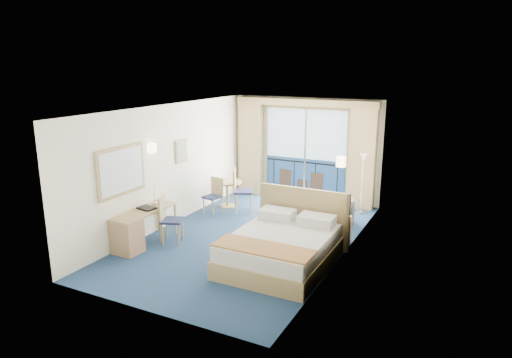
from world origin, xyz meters
The scene contains 22 objects.
floor centered at (0.00, 0.00, 0.00)m, with size 6.50×6.50×0.00m, color navy.
room_walls centered at (0.00, 0.00, 1.78)m, with size 4.04×6.54×2.72m.
balcony_door centered at (-0.01, 3.22, 1.14)m, with size 2.36×0.03×2.52m.
curtain_left centered at (-1.55, 3.07, 1.28)m, with size 0.65×0.22×2.55m, color tan.
curtain_right centered at (1.55, 3.07, 1.28)m, with size 0.65×0.22×2.55m, color tan.
pelmet centered at (0.00, 3.10, 2.58)m, with size 3.80×0.25×0.18m, color tan.
mirror centered at (-1.97, -1.50, 1.55)m, with size 0.05×1.25×0.95m.
wall_print centered at (-1.97, 0.45, 1.60)m, with size 0.04×0.42×0.52m.
sconce_left centered at (-1.94, -0.60, 1.85)m, with size 0.18×0.18×0.18m, color #FFE6B2.
sconce_right centered at (1.94, -0.15, 1.85)m, with size 0.18×0.18×0.18m, color #FFE6B2.
bed centered at (1.12, -0.85, 0.33)m, with size 1.87×2.23×1.18m.
nightstand centered at (1.75, 0.46, 0.30)m, with size 0.45×0.43×0.59m, color #A47456.
phone centered at (1.79, 0.46, 0.63)m, with size 0.19×0.15×0.09m, color white.
armchair centered at (1.37, 1.70, 0.32)m, with size 0.69×0.71×0.65m, color #3F434C.
floor_lamp centered at (1.67, 2.69, 1.11)m, with size 0.20×0.20×1.47m.
desk centered at (-1.73, -1.61, 0.39)m, with size 0.52×1.50×0.70m.
desk_chair centered at (-1.38, -0.91, 0.54)m, with size 0.54×0.54×0.96m.
folder centered at (-1.76, -1.09, 0.72)m, with size 0.35×0.26×0.03m, color black.
desk_lamp centered at (-1.79, -0.79, 1.03)m, with size 0.12×0.12×0.43m.
round_table centered at (-1.49, 1.67, 0.50)m, with size 0.73×0.73×0.66m.
table_chair_a centered at (-1.02, 1.46, 0.60)m, with size 0.62×0.62×1.07m.
table_chair_b centered at (-1.52, 1.10, 0.49)m, with size 0.43×0.44×0.87m.
Camera 1 is at (4.16, -7.92, 3.56)m, focal length 32.00 mm.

